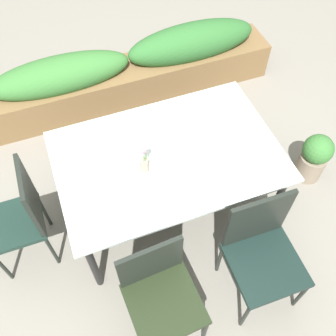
# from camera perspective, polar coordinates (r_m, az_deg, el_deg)

# --- Properties ---
(ground_plane) EXTENTS (12.00, 12.00, 0.00)m
(ground_plane) POSITION_cam_1_polar(r_m,az_deg,el_deg) (3.50, -1.08, -6.01)
(ground_plane) COLOR gray
(dining_table) EXTENTS (1.68, 1.11, 0.75)m
(dining_table) POSITION_cam_1_polar(r_m,az_deg,el_deg) (2.94, -0.00, 1.23)
(dining_table) COLOR silver
(dining_table) RESTS_ON ground
(chair_end_left) EXTENTS (0.42, 0.42, 1.00)m
(chair_end_left) POSITION_cam_1_polar(r_m,az_deg,el_deg) (3.03, -20.83, -6.43)
(chair_end_left) COLOR #192F28
(chair_end_left) RESTS_ON ground
(chair_near_right) EXTENTS (0.50, 0.50, 0.97)m
(chair_near_right) POSITION_cam_1_polar(r_m,az_deg,el_deg) (2.81, 13.75, -11.50)
(chair_near_right) COLOR black
(chair_near_right) RESTS_ON ground
(chair_near_left) EXTENTS (0.50, 0.50, 0.86)m
(chair_near_left) POSITION_cam_1_polar(r_m,az_deg,el_deg) (2.68, -1.26, -17.73)
(chair_near_left) COLOR black
(chair_near_left) RESTS_ON ground
(flower_vase) EXTENTS (0.07, 0.07, 0.28)m
(flower_vase) POSITION_cam_1_polar(r_m,az_deg,el_deg) (2.73, -3.54, 0.95)
(flower_vase) COLOR tan
(flower_vase) RESTS_ON dining_table
(planter_box) EXTENTS (3.12, 0.47, 0.73)m
(planter_box) POSITION_cam_1_polar(r_m,az_deg,el_deg) (4.20, -5.51, 14.07)
(planter_box) COLOR brown
(planter_box) RESTS_ON ground
(potted_plant) EXTENTS (0.27, 0.27, 0.52)m
(potted_plant) POSITION_cam_1_polar(r_m,az_deg,el_deg) (3.73, 20.88, 1.54)
(potted_plant) COLOR gray
(potted_plant) RESTS_ON ground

